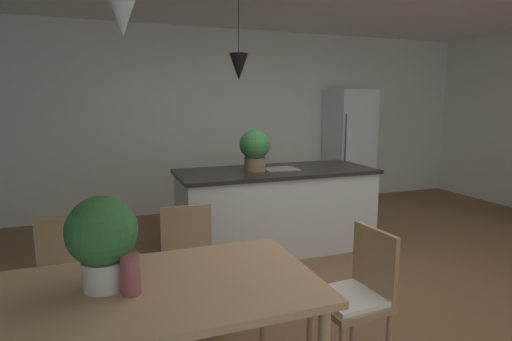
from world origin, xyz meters
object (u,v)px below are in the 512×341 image
object	(u,v)px
potted_plant_on_island	(255,148)
vase_on_dining_table	(131,274)
dining_table	(142,300)
kitchen_island	(276,208)
potted_plant_on_table	(102,237)
chair_far_right	(190,263)
chair_far_left	(69,279)
refrigerator	(349,147)
chair_kitchen_end	(356,294)

from	to	relation	value
potted_plant_on_island	vase_on_dining_table	distance (m)	2.59
dining_table	kitchen_island	world-z (taller)	kitchen_island
potted_plant_on_island	potted_plant_on_table	world-z (taller)	potted_plant_on_island
chair_far_right	vase_on_dining_table	world-z (taller)	vase_on_dining_table
potted_plant_on_island	potted_plant_on_table	size ratio (longest dim) A/B	0.97
kitchen_island	potted_plant_on_table	size ratio (longest dim) A/B	4.68
chair_far_left	refrigerator	bearing A→B (deg)	35.45
kitchen_island	potted_plant_on_island	size ratio (longest dim) A/B	4.82
chair_far_left	vase_on_dining_table	bearing A→B (deg)	-68.11
refrigerator	vase_on_dining_table	xyz separation A→B (m)	(-3.61, -3.72, -0.09)
chair_far_left	vase_on_dining_table	world-z (taller)	vase_on_dining_table
kitchen_island	potted_plant_on_island	distance (m)	0.73
chair_kitchen_end	potted_plant_on_island	size ratio (longest dim) A/B	1.93
potted_plant_on_island	potted_plant_on_table	distance (m)	2.55
chair_far_right	vase_on_dining_table	size ratio (longest dim) A/B	4.43
dining_table	potted_plant_on_table	distance (m)	0.37
dining_table	chair_far_right	distance (m)	0.95
kitchen_island	vase_on_dining_table	size ratio (longest dim) A/B	11.03
kitchen_island	vase_on_dining_table	distance (m)	2.73
dining_table	vase_on_dining_table	xyz separation A→B (m)	(-0.05, -0.04, 0.16)
kitchen_island	vase_on_dining_table	world-z (taller)	vase_on_dining_table
dining_table	chair_kitchen_end	size ratio (longest dim) A/B	2.05
vase_on_dining_table	chair_kitchen_end	bearing A→B (deg)	2.12
chair_far_left	kitchen_island	world-z (taller)	kitchen_island
refrigerator	kitchen_island	bearing A→B (deg)	-141.09
refrigerator	potted_plant_on_table	world-z (taller)	refrigerator
refrigerator	vase_on_dining_table	bearing A→B (deg)	-134.20
potted_plant_on_table	vase_on_dining_table	distance (m)	0.23
chair_far_right	vase_on_dining_table	xyz separation A→B (m)	(-0.45, -0.89, 0.35)
potted_plant_on_table	vase_on_dining_table	size ratio (longest dim) A/B	2.36
refrigerator	vase_on_dining_table	distance (m)	5.19
refrigerator	potted_plant_on_island	size ratio (longest dim) A/B	4.06
dining_table	potted_plant_on_island	xyz separation A→B (m)	(1.37, 2.10, 0.49)
dining_table	chair_kitchen_end	distance (m)	1.27
chair_far_left	vase_on_dining_table	distance (m)	1.02
chair_far_right	potted_plant_on_island	bearing A→B (deg)	52.36
chair_far_right	potted_plant_on_island	world-z (taller)	potted_plant_on_island
dining_table	chair_far_left	distance (m)	0.95
chair_kitchen_end	chair_far_left	xyz separation A→B (m)	(-1.67, 0.84, 0.00)
kitchen_island	refrigerator	size ratio (longest dim) A/B	1.19
chair_far_left	refrigerator	world-z (taller)	refrigerator
chair_kitchen_end	chair_far_left	distance (m)	1.87
refrigerator	dining_table	bearing A→B (deg)	-134.17
chair_kitchen_end	potted_plant_on_table	distance (m)	1.52
dining_table	refrigerator	xyz separation A→B (m)	(3.57, 3.67, 0.26)
chair_kitchen_end	chair_far_right	bearing A→B (deg)	135.62
refrigerator	vase_on_dining_table	world-z (taller)	refrigerator
dining_table	potted_plant_on_island	world-z (taller)	potted_plant_on_island
refrigerator	chair_kitchen_end	bearing A→B (deg)	-122.15
chair_far_right	refrigerator	bearing A→B (deg)	41.79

